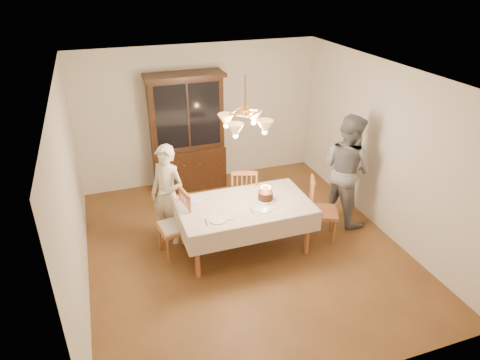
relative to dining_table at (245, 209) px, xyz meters
name	(u,v)px	position (x,y,z in m)	size (l,w,h in m)	color
ground	(244,247)	(0.00, 0.00, -0.68)	(5.00, 5.00, 0.00)	brown
room_shell	(245,151)	(0.00, 0.00, 0.90)	(5.00, 5.00, 5.00)	white
dining_table	(245,209)	(0.00, 0.00, 0.00)	(1.90, 1.10, 0.76)	#99532C
china_hutch	(187,135)	(-0.31, 2.25, 0.36)	(1.38, 0.54, 2.16)	black
chair_far_side	(244,197)	(0.24, 0.71, -0.24)	(0.55, 0.53, 1.00)	#99532C
chair_left_end	(175,227)	(-1.00, 0.20, -0.23)	(0.48, 0.50, 1.00)	#99532C
chair_right_end	(322,212)	(1.22, -0.12, -0.24)	(0.56, 0.57, 1.00)	#99532C
elderly_woman	(168,195)	(-1.00, 0.60, 0.09)	(0.57, 0.37, 1.55)	#ECE2C7
adult_in_grey	(347,169)	(1.83, 0.27, 0.23)	(0.88, 0.69, 1.82)	slate
birthday_cake	(265,196)	(0.33, 0.02, 0.14)	(0.30, 0.30, 0.22)	white
place_setting_near_left	(219,220)	(-0.47, -0.29, 0.08)	(0.38, 0.24, 0.02)	white
place_setting_near_right	(264,209)	(0.21, -0.22, 0.08)	(0.38, 0.24, 0.02)	white
place_setting_far_left	(196,199)	(-0.63, 0.35, 0.08)	(0.41, 0.26, 0.02)	white
chandelier	(245,123)	(0.00, 0.00, 1.29)	(0.62, 0.62, 0.73)	#BF8C3F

